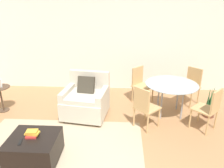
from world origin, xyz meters
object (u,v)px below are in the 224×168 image
at_px(dining_chair_far_right, 191,83).
at_px(dining_chair_near_right, 210,107).
at_px(book_stack, 32,134).
at_px(potted_plant_small, 209,108).
at_px(tv_remote_primary, 20,142).
at_px(dining_chair_near_left, 144,105).
at_px(dining_table, 171,87).
at_px(ottoman, 34,148).
at_px(side_table, 1,94).
at_px(dining_chair_far_left, 140,82).
at_px(armchair, 86,100).

bearing_deg(dining_chair_far_right, dining_chair_near_right, -90.00).
height_order(book_stack, potted_plant_small, potted_plant_small).
relative_size(tv_remote_primary, dining_chair_near_right, 0.17).
relative_size(tv_remote_primary, dining_chair_near_left, 0.17).
relative_size(book_stack, dining_table, 0.20).
distance_m(tv_remote_primary, dining_chair_near_right, 3.45).
distance_m(ottoman, potted_plant_small, 3.72).
height_order(tv_remote_primary, dining_chair_far_right, dining_chair_far_right).
distance_m(side_table, dining_chair_near_left, 3.30).
bearing_deg(dining_chair_far_left, tv_remote_primary, -128.81).
height_order(tv_remote_primary, dining_chair_near_right, dining_chair_near_right).
bearing_deg(dining_chair_near_right, armchair, 169.73).
bearing_deg(book_stack, side_table, 131.23).
height_order(dining_chair_near_left, dining_chair_far_right, same).
height_order(book_stack, dining_chair_far_left, dining_chair_far_left).
height_order(ottoman, book_stack, book_stack).
distance_m(book_stack, tv_remote_primary, 0.22).
distance_m(dining_chair_far_left, potted_plant_small, 1.68).
xyz_separation_m(ottoman, dining_chair_near_left, (1.84, 1.07, 0.28)).
relative_size(book_stack, dining_chair_near_right, 0.25).
relative_size(dining_chair_far_left, potted_plant_small, 1.25).
bearing_deg(dining_chair_far_left, armchair, -147.13).
bearing_deg(dining_table, dining_chair_far_left, 135.00).
distance_m(dining_table, dining_chair_near_left, 0.90).
bearing_deg(dining_chair_near_right, dining_chair_far_right, 90.00).
bearing_deg(ottoman, tv_remote_primary, -136.96).
bearing_deg(dining_chair_far_left, dining_chair_near_right, -45.00).
distance_m(ottoman, book_stack, 0.25).
distance_m(book_stack, dining_table, 2.99).
bearing_deg(dining_chair_near_right, side_table, 172.87).
bearing_deg(dining_chair_near_right, dining_chair_far_left, 135.00).
distance_m(ottoman, side_table, 2.16).
relative_size(dining_chair_near_left, potted_plant_small, 1.25).
relative_size(armchair, dining_chair_far_right, 1.15).
bearing_deg(tv_remote_primary, ottoman, 43.04).
bearing_deg(potted_plant_small, dining_chair_far_right, 109.32).
height_order(side_table, dining_chair_far_right, dining_chair_far_right).
bearing_deg(side_table, dining_chair_near_right, -7.13).
xyz_separation_m(side_table, dining_chair_far_right, (4.51, 0.70, 0.09)).
relative_size(book_stack, dining_chair_far_left, 0.25).
bearing_deg(dining_chair_far_right, armchair, -162.18).
bearing_deg(book_stack, tv_remote_primary, -124.54).
relative_size(book_stack, potted_plant_small, 0.31).
xyz_separation_m(book_stack, dining_chair_far_right, (3.12, 2.28, 0.03)).
bearing_deg(dining_chair_near_left, book_stack, -151.17).
bearing_deg(book_stack, dining_table, 33.60).
height_order(book_stack, side_table, side_table).
xyz_separation_m(dining_table, dining_chair_near_left, (-0.63, -0.63, -0.15)).
bearing_deg(book_stack, potted_plant_small, 25.37).
xyz_separation_m(dining_table, dining_chair_near_right, (0.63, -0.63, -0.15)).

